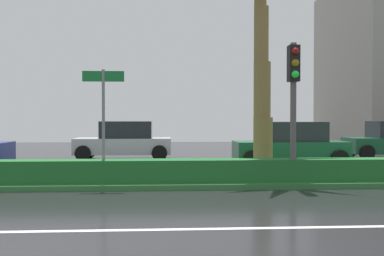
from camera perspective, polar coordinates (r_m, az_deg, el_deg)
ground_plane at (r=14.78m, az=-12.09°, el=-6.20°), size 90.00×42.00×0.10m
near_lane_divider_stripe at (r=8.03m, az=-19.77°, el=-12.18°), size 81.00×0.14×0.01m
median_strip at (r=13.79m, az=-12.71°, el=-6.22°), size 85.50×4.00×0.15m
median_hedge at (r=12.37m, az=-13.77°, el=-5.33°), size 76.50×0.70×0.60m
traffic_signal_median_right at (r=12.34m, az=12.69°, el=5.15°), size 0.28×0.43×3.71m
street_name_sign at (r=12.22m, az=-11.11°, el=2.25°), size 1.10×0.08×3.00m
car_in_traffic_second at (r=20.76m, az=-8.53°, el=-1.63°), size 4.30×2.02×1.72m
car_in_traffic_third at (r=18.08m, az=12.35°, el=-2.06°), size 4.30×2.02×1.72m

